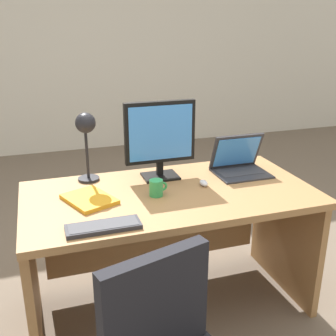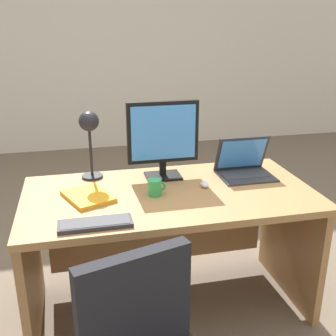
# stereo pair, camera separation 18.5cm
# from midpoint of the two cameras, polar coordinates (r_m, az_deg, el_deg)

# --- Properties ---
(ground) EXTENTS (12.00, 12.00, 0.00)m
(ground) POSITION_cam_midpoint_polar(r_m,az_deg,el_deg) (3.81, -8.26, -5.00)
(ground) COLOR #6B5B4C
(back_wall) EXTENTS (10.00, 0.10, 2.80)m
(back_wall) POSITION_cam_midpoint_polar(r_m,az_deg,el_deg) (5.33, -12.80, 17.39)
(back_wall) COLOR silver
(back_wall) RESTS_ON ground
(desk) EXTENTS (1.53, 0.79, 0.73)m
(desk) POSITION_cam_midpoint_polar(r_m,az_deg,el_deg) (2.30, -2.38, -7.83)
(desk) COLOR #9E7042
(desk) RESTS_ON ground
(monitor) EXTENTS (0.40, 0.16, 0.44)m
(monitor) POSITION_cam_midpoint_polar(r_m,az_deg,el_deg) (2.29, -3.42, 4.49)
(monitor) COLOR black
(monitor) RESTS_ON desk
(laptop) EXTENTS (0.31, 0.25, 0.23)m
(laptop) POSITION_cam_midpoint_polar(r_m,az_deg,el_deg) (2.45, 7.64, 0.97)
(laptop) COLOR #2D2D33
(laptop) RESTS_ON desk
(keyboard) EXTENTS (0.33, 0.11, 0.02)m
(keyboard) POSITION_cam_midpoint_polar(r_m,az_deg,el_deg) (1.83, -11.87, -8.03)
(keyboard) COLOR #2D2D33
(keyboard) RESTS_ON desk
(mouse) EXTENTS (0.04, 0.07, 0.03)m
(mouse) POSITION_cam_midpoint_polar(r_m,az_deg,el_deg) (2.24, 2.64, -2.14)
(mouse) COLOR silver
(mouse) RESTS_ON desk
(desk_lamp) EXTENTS (0.12, 0.14, 0.39)m
(desk_lamp) POSITION_cam_midpoint_polar(r_m,az_deg,el_deg) (2.28, -13.63, 4.84)
(desk_lamp) COLOR black
(desk_lamp) RESTS_ON desk
(book) EXTENTS (0.28, 0.32, 0.02)m
(book) POSITION_cam_midpoint_polar(r_m,az_deg,el_deg) (2.11, -13.38, -4.27)
(book) COLOR orange
(book) RESTS_ON desk
(coffee_mug) EXTENTS (0.10, 0.07, 0.09)m
(coffee_mug) POSITION_cam_midpoint_polar(r_m,az_deg,el_deg) (2.11, -4.11, -2.81)
(coffee_mug) COLOR green
(coffee_mug) RESTS_ON desk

